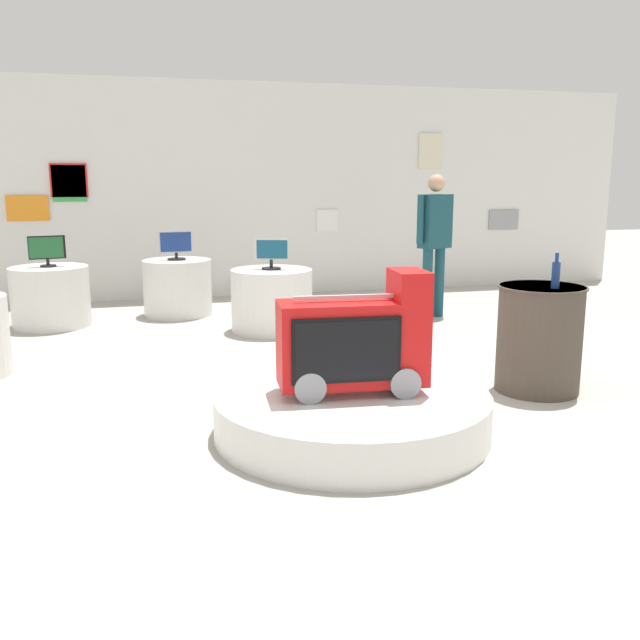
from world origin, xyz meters
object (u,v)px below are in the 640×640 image
tv_on_right_rear (47,250)px  tv_on_far_right (271,253)px  main_display_pedestal (352,413)px  display_pedestal_right_rear (51,297)px  bottle_on_side_table (556,274)px  display_pedestal_center_rear (178,287)px  side_table_round (539,338)px  shopper_browsing_near_truck (435,235)px  tv_on_center_rear (176,245)px  novelty_firetruck_tv (355,344)px  display_pedestal_far_right (272,300)px

tv_on_right_rear → tv_on_far_right: size_ratio=1.10×
main_display_pedestal → display_pedestal_right_rear: display_pedestal_right_rear is taller
main_display_pedestal → bottle_on_side_table: size_ratio=6.76×
display_pedestal_center_rear → side_table_round: (2.56, -3.90, 0.09)m
side_table_round → shopper_browsing_near_truck: shopper_browsing_near_truck is taller
tv_on_center_rear → side_table_round: (2.56, -3.90, -0.43)m
display_pedestal_center_rear → side_table_round: size_ratio=0.98×
novelty_firetruck_tv → display_pedestal_right_rear: 4.73m
shopper_browsing_near_truck → main_display_pedestal: bearing=-121.1°
main_display_pedestal → bottle_on_side_table: (1.73, 0.40, 0.81)m
novelty_firetruck_tv → tv_on_far_right: (0.07, 3.26, 0.25)m
display_pedestal_far_right → display_pedestal_center_rear: bearing=128.9°
novelty_firetruck_tv → bottle_on_side_table: 1.79m
tv_on_center_rear → side_table_round: size_ratio=0.48×
bottle_on_side_table → display_pedestal_far_right: bearing=119.8°
side_table_round → display_pedestal_right_rear: bearing=138.1°
tv_on_right_rear → display_pedestal_right_rear: bearing=79.2°
main_display_pedestal → side_table_round: size_ratio=2.16×
display_pedestal_center_rear → tv_on_far_right: size_ratio=2.32×
tv_on_right_rear → shopper_browsing_near_truck: (4.40, -0.62, 0.12)m
novelty_firetruck_tv → tv_on_far_right: bearing=88.7°
display_pedestal_far_right → side_table_round: (1.61, -2.72, 0.09)m
main_display_pedestal → bottle_on_side_table: 1.95m
tv_on_center_rear → tv_on_right_rear: (-1.43, -0.32, 0.01)m
novelty_firetruck_tv → shopper_browsing_near_truck: (2.09, 3.50, 0.39)m
main_display_pedestal → display_pedestal_center_rear: bearing=100.9°
display_pedestal_right_rear → tv_on_far_right: 2.58m
bottle_on_side_table → shopper_browsing_near_truck: size_ratio=0.16×
main_display_pedestal → display_pedestal_center_rear: (-0.86, 4.43, 0.20)m
novelty_firetruck_tv → tv_on_right_rear: bearing=119.3°
shopper_browsing_near_truck → tv_on_far_right: bearing=-173.2°
novelty_firetruck_tv → tv_on_far_right: 3.27m
tv_on_far_right → side_table_round: tv_on_far_right is taller
tv_on_center_rear → bottle_on_side_table: 4.78m
display_pedestal_right_rear → bottle_on_side_table: bottle_on_side_table is taller
display_pedestal_right_rear → tv_on_far_right: bearing=-19.9°
display_pedestal_center_rear → tv_on_right_rear: size_ratio=2.10×
tv_on_center_rear → display_pedestal_far_right: size_ratio=0.45×
novelty_firetruck_tv → side_table_round: novelty_firetruck_tv is taller
bottle_on_side_table → side_table_round: bearing=100.7°
main_display_pedestal → side_table_round: bearing=17.4°
tv_on_far_right → side_table_round: bearing=-59.4°
tv_on_far_right → shopper_browsing_near_truck: (2.02, 0.24, 0.14)m
tv_on_far_right → display_pedestal_far_right: bearing=108.3°
tv_on_center_rear → tv_on_far_right: tv_on_center_rear is taller
tv_on_far_right → novelty_firetruck_tv: bearing=-91.3°
side_table_round → shopper_browsing_near_truck: 3.04m
bottle_on_side_table → shopper_browsing_near_truck: 3.11m
display_pedestal_center_rear → tv_on_center_rear: (-0.00, -0.00, 0.52)m
novelty_firetruck_tv → display_pedestal_center_rear: (-0.88, 4.44, -0.26)m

